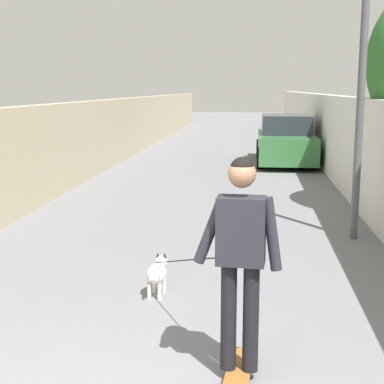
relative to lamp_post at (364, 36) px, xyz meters
The scene contains 8 objects.
ground_plane 9.11m from the lamp_post, 18.56° to the left, with size 80.00×80.00×0.00m, color slate.
wall_left 8.82m from the lamp_post, 44.47° to the left, with size 48.00×0.30×2.02m, color tan.
fence_right 6.46m from the lamp_post, ahead, with size 48.00×0.30×2.17m, color silver.
lamp_post is the anchor object (origin of this frame).
skateboard 5.80m from the lamp_post, 159.77° to the left, with size 0.81×0.27×0.08m.
person_skateboarder 5.32m from the lamp_post, 159.77° to the left, with size 0.25×0.71×1.75m.
dog 4.83m from the lamp_post, 136.47° to the left, with size 2.09×1.12×1.06m.
car_near 9.46m from the lamp_post, ahead, with size 4.35×1.80×1.54m.
Camera 1 is at (-3.04, -1.10, 2.36)m, focal length 52.70 mm.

